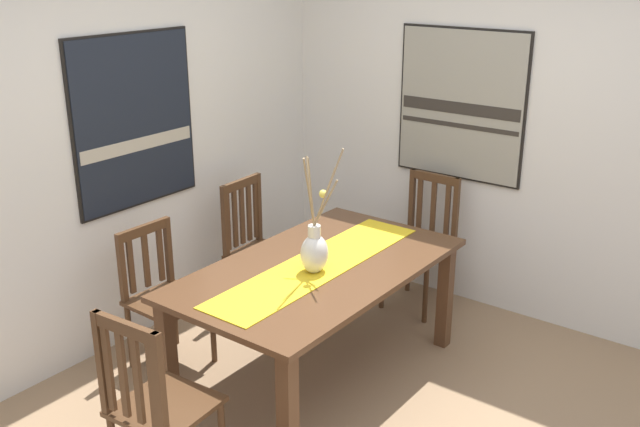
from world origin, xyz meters
The scene contains 11 objects.
wall_back centered at (0.00, 1.86, 1.35)m, with size 6.40×0.12×2.70m, color silver.
wall_side centered at (1.86, 0.00, 1.35)m, with size 0.12×6.40×2.70m, color silver.
dining_table centered at (0.28, 0.50, 0.64)m, with size 1.76×1.01×0.74m.
table_runner centered at (0.28, 0.50, 0.75)m, with size 1.62×0.36×0.01m, color gold.
centerpiece_vase centered at (0.20, 0.46, 0.88)m, with size 0.29×0.31×0.74m.
chair_0 centered at (-0.15, 1.37, 0.46)m, with size 0.43×0.43×0.89m.
chair_1 centered at (-0.96, 0.50, 0.50)m, with size 0.45×0.45×0.97m.
chair_2 centered at (1.52, 0.50, 0.49)m, with size 0.43×0.43×0.96m.
chair_3 centered at (0.74, 1.39, 0.50)m, with size 0.44×0.44×0.96m.
painting_on_back_wall centered at (0.09, 1.79, 1.45)m, with size 0.93×0.05×1.09m.
painting_on_side_wall centered at (1.79, 0.40, 1.45)m, with size 0.05×0.95×1.05m.
Camera 1 is at (-2.74, -1.79, 2.44)m, focal length 40.41 mm.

